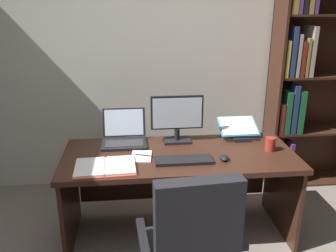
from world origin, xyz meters
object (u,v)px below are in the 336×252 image
bookshelf (308,75)px  coffee_mug (270,144)px  laptop (124,136)px  desk (178,171)px  reading_stand_with_book (238,128)px  pen (144,155)px  computer_mouse (224,158)px  open_binder (105,167)px  notepad (141,156)px  keyboard (184,160)px  monitor (177,119)px

bookshelf → coffee_mug: size_ratio=21.45×
laptop → desk: bearing=-23.8°
laptop → reading_stand_with_book: size_ratio=1.08×
reading_stand_with_book → pen: bearing=-156.1°
desk → computer_mouse: (0.31, -0.23, 0.21)m
desk → bookshelf: size_ratio=0.78×
open_binder → notepad: size_ratio=2.12×
keyboard → pen: (-0.29, 0.11, 0.00)m
coffee_mug → pen: bearing=-178.5°
monitor → reading_stand_with_book: size_ratio=1.29×
bookshelf → pen: size_ratio=16.39×
laptop → pen: 0.34m
desk → pen: (-0.27, -0.12, 0.20)m
reading_stand_with_book → computer_mouse: bearing=-117.2°
coffee_mug → desk: bearing=172.8°
desk → laptop: size_ratio=4.99×
desk → pen: bearing=-156.9°
laptop → reading_stand_with_book: 0.99m
bookshelf → keyboard: bearing=-145.0°
keyboard → coffee_mug: 0.72m
computer_mouse → notepad: size_ratio=0.50×
reading_stand_with_book → coffee_mug: 0.38m
reading_stand_with_book → open_binder: size_ratio=0.75×
open_binder → bookshelf: bearing=25.0°
computer_mouse → coffee_mug: 0.43m
bookshelf → coffee_mug: (-0.65, -0.81, -0.37)m
desk → reading_stand_with_book: reading_stand_with_book is taller
desk → laptop: bearing=156.2°
computer_mouse → coffee_mug: size_ratio=0.97×
desk → laptop: 0.53m
reading_stand_with_book → desk: bearing=-155.7°
reading_stand_with_book → coffee_mug: reading_stand_with_book is taller
monitor → notepad: bearing=-136.2°
computer_mouse → pen: 0.60m
reading_stand_with_book → coffee_mug: bearing=-65.7°
pen → reading_stand_with_book: bearing=23.9°
monitor → keyboard: size_ratio=1.03×
desk → laptop: laptop is taller
computer_mouse → open_binder: computer_mouse is taller
keyboard → notepad: keyboard is taller
reading_stand_with_book → pen: size_ratio=2.38×
bookshelf → notepad: size_ratio=10.92×
computer_mouse → laptop: bearing=150.4°
reading_stand_with_book → notepad: bearing=-156.6°
open_binder → coffee_mug: 1.28m
computer_mouse → notepad: 0.62m
monitor → desk: bearing=-94.0°
bookshelf → desk: bearing=-152.3°
bookshelf → laptop: bearing=-163.5°
reading_stand_with_book → notepad: size_ratio=1.59×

